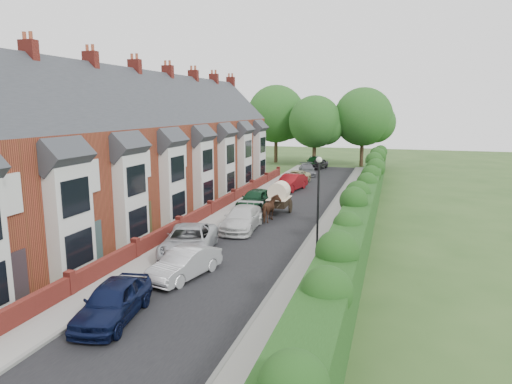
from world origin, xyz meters
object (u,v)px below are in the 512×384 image
lamppost (318,192)px  car_beige (295,177)px  horse (271,209)px  car_green (256,199)px  car_red (291,182)px  car_silver_b (189,241)px  car_navy (113,301)px  car_white (242,219)px  car_silver_a (185,263)px  horse_cart (279,196)px  car_grey (307,170)px  car_black (319,164)px

lamppost → car_beige: size_ratio=1.08×
lamppost → horse: size_ratio=2.48×
car_green → car_red: car_green is taller
car_red → car_silver_b: bearing=-81.4°
car_navy → car_white: car_navy is taller
car_navy → car_silver_b: car_silver_b is taller
car_silver_b → lamppost: bearing=7.8°
car_silver_b → car_beige: car_silver_b is taller
car_navy → car_red: car_red is taller
car_silver_a → horse_cart: horse_cart is taller
car_silver_b → car_grey: 30.48m
car_green → car_beige: size_ratio=0.94×
car_silver_b → car_beige: 24.15m
car_red → car_green: bearing=-84.5°
lamppost → car_silver_a: 8.10m
car_navy → car_silver_a: size_ratio=1.05×
car_silver_a → horse: horse is taller
car_navy → car_green: bearing=82.3°
car_black → horse_cart: bearing=-75.4°
horse → car_grey: bearing=-84.3°
lamppost → horse_cart: size_ratio=1.54×
lamppost → horse_cart: bearing=117.5°
car_grey → horse_cart: size_ratio=1.33×
horse → horse_cart: (0.00, 2.24, 0.50)m
car_navy → horse: 16.04m
car_red → car_black: bearing=101.3°
car_beige → horse_cart: 13.79m
car_silver_b → car_red: 20.34m
car_silver_a → horse_cart: 13.61m
car_beige → lamppost: bearing=-67.8°
car_silver_b → horse_cart: bearing=63.4°
car_silver_b → car_beige: size_ratio=1.15×
car_grey → car_silver_b: bearing=-104.3°
car_beige → car_black: car_beige is taller
lamppost → car_white: 6.64m
car_beige → car_black: size_ratio=1.26×
car_silver_a → horse_cart: (1.05, 13.55, 0.71)m
car_red → horse_cart: horse_cart is taller
car_silver_b → car_grey: size_ratio=1.23×
lamppost → car_red: lamppost is taller
lamppost → car_silver_b: lamppost is taller
car_red → car_beige: car_red is taller
lamppost → horse: (-4.11, 5.64, -2.42)m
car_silver_a → car_grey: (-0.66, 33.55, -0.03)m
car_silver_a → horse: bearing=97.7°
horse_cart → car_navy: bearing=-95.3°
car_silver_a → car_red: (-0.26, 23.39, 0.09)m
car_grey → horse: size_ratio=2.14×
car_black → horse: size_ratio=1.82×
car_black → car_beige: bearing=-80.4°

